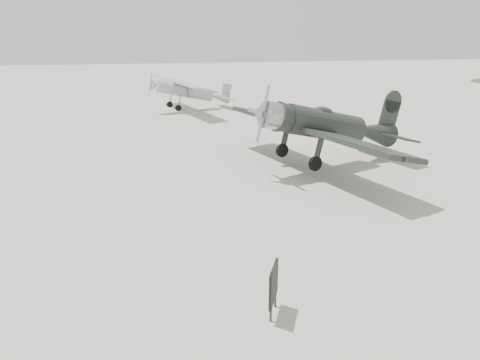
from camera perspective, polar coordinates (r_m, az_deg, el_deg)
The scene contains 4 objects.
ground at distance 18.78m, azimuth 6.21°, elevation -4.85°, with size 160.00×160.00×0.00m, color #9E9B8C.
lowwing_monoplane at distance 25.47m, azimuth 10.90°, elevation 6.46°, with size 9.52×13.03×4.24m.
highwing_monoplane at distance 42.61m, azimuth -6.32°, elevation 11.00°, with size 7.83×10.87×3.10m.
sign_board at distance 12.64m, azimuth 4.11°, elevation -12.61°, with size 0.48×0.97×1.48m.
Camera 1 is at (-4.95, -16.54, 7.40)m, focal length 35.00 mm.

